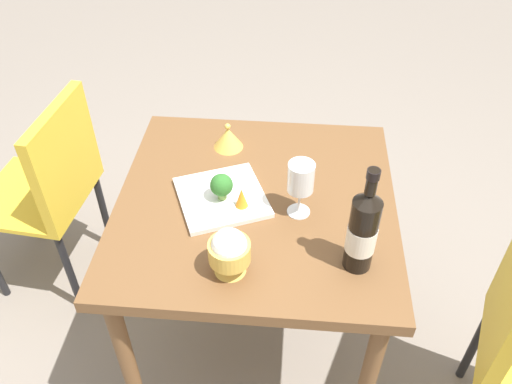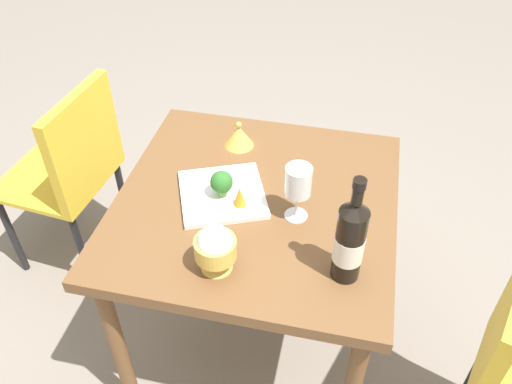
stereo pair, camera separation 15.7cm
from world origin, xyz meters
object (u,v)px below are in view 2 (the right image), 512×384
object	(u,v)px
rice_bowl	(215,248)
broccoli_floret	(222,183)
wine_glass	(298,182)
carrot_garnish_left	(240,196)
rice_bowl_lid	(239,136)
serving_plate	(222,194)
wine_bottle	(350,240)
chair_by_wall	(74,164)

from	to	relation	value
rice_bowl	broccoli_floret	world-z (taller)	rice_bowl
wine_glass	carrot_garnish_left	distance (m)	0.19
wine_glass	carrot_garnish_left	xyz separation A→B (m)	(0.17, 0.00, -0.08)
rice_bowl	rice_bowl_lid	world-z (taller)	rice_bowl
wine_glass	serving_plate	world-z (taller)	wine_glass
wine_glass	rice_bowl_lid	size ratio (longest dim) A/B	1.79
wine_bottle	rice_bowl	distance (m)	0.34
rice_bowl_lid	serving_plate	xyz separation A→B (m)	(-0.01, 0.27, -0.03)
broccoli_floret	carrot_garnish_left	distance (m)	0.07
rice_bowl	broccoli_floret	bearing A→B (deg)	-77.89
wine_bottle	carrot_garnish_left	world-z (taller)	wine_bottle
broccoli_floret	serving_plate	bearing A→B (deg)	-74.79
broccoli_floret	chair_by_wall	bearing A→B (deg)	-22.32
wine_bottle	rice_bowl	xyz separation A→B (m)	(0.33, 0.05, -0.05)
chair_by_wall	serving_plate	size ratio (longest dim) A/B	2.59
rice_bowl	wine_glass	bearing A→B (deg)	-126.09
chair_by_wall	rice_bowl	size ratio (longest dim) A/B	6.00
wine_glass	broccoli_floret	xyz separation A→B (m)	(0.23, -0.02, -0.06)
chair_by_wall	serving_plate	distance (m)	0.77
wine_bottle	rice_bowl_lid	xyz separation A→B (m)	(0.40, -0.49, -0.09)
wine_bottle	serving_plate	world-z (taller)	wine_bottle
serving_plate	broccoli_floret	distance (m)	0.06
rice_bowl	carrot_garnish_left	world-z (taller)	rice_bowl
broccoli_floret	carrot_garnish_left	xyz separation A→B (m)	(-0.06, 0.03, -0.02)
chair_by_wall	wine_bottle	world-z (taller)	wine_bottle
serving_plate	broccoli_floret	bearing A→B (deg)	105.21
wine_glass	rice_bowl	bearing A→B (deg)	53.91
wine_glass	rice_bowl_lid	distance (m)	0.40
chair_by_wall	carrot_garnish_left	xyz separation A→B (m)	(-0.75, 0.31, 0.25)
chair_by_wall	wine_bottle	distance (m)	1.23
chair_by_wall	wine_glass	distance (m)	1.02
chair_by_wall	broccoli_floret	bearing A→B (deg)	-106.73
wine_bottle	chair_by_wall	bearing A→B (deg)	-24.63
chair_by_wall	rice_bowl_lid	size ratio (longest dim) A/B	8.50
chair_by_wall	broccoli_floret	distance (m)	0.79
wine_bottle	rice_bowl	bearing A→B (deg)	8.69
wine_bottle	wine_glass	world-z (taller)	wine_bottle
chair_by_wall	rice_bowl_lid	distance (m)	0.71
wine_bottle	broccoli_floret	bearing A→B (deg)	-28.51
rice_bowl_lid	chair_by_wall	bearing A→B (deg)	-0.38
wine_bottle	rice_bowl_lid	distance (m)	0.64
carrot_garnish_left	rice_bowl	bearing A→B (deg)	88.63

